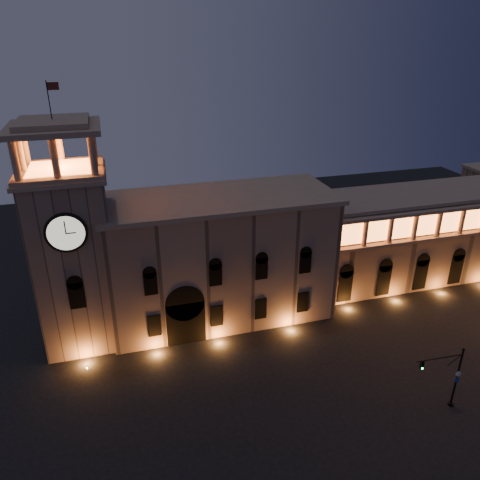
{
  "coord_description": "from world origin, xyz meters",
  "views": [
    {
      "loc": [
        -15.23,
        -33.86,
        37.22
      ],
      "look_at": [
        -0.84,
        16.0,
        13.82
      ],
      "focal_mm": 35.0,
      "sensor_mm": 36.0,
      "label": 1
    }
  ],
  "objects": [
    {
      "name": "ground",
      "position": [
        0.0,
        0.0,
        0.0
      ],
      "size": [
        160.0,
        160.0,
        0.0
      ],
      "primitive_type": "plane",
      "color": "black",
      "rests_on": "ground"
    },
    {
      "name": "government_building",
      "position": [
        -2.08,
        21.93,
        8.77
      ],
      "size": [
        30.8,
        12.8,
        17.6
      ],
      "color": "#8A6B5A",
      "rests_on": "ground"
    },
    {
      "name": "clock_tower",
      "position": [
        -20.5,
        20.98,
        12.5
      ],
      "size": [
        9.8,
        9.8,
        32.4
      ],
      "color": "#8A6B5A",
      "rests_on": "ground"
    },
    {
      "name": "colonnade_wing",
      "position": [
        32.0,
        23.92,
        7.33
      ],
      "size": [
        40.6,
        11.5,
        14.5
      ],
      "color": "#846655",
      "rests_on": "ground"
    },
    {
      "name": "traffic_light",
      "position": [
        16.62,
        -2.78,
        3.96
      ],
      "size": [
        5.49,
        0.68,
        7.54
      ],
      "rotation": [
        0.0,
        0.0,
        -0.05
      ],
      "color": "black",
      "rests_on": "ground"
    }
  ]
}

